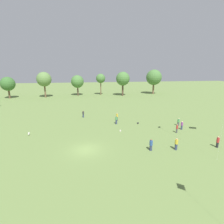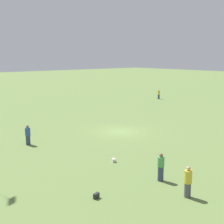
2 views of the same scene
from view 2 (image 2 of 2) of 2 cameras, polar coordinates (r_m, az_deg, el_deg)
ground_plane at (r=32.44m, az=1.49°, el=-3.59°), size 240.00×240.00×0.00m
person_2 at (r=28.50m, az=-15.14°, el=-4.12°), size 0.49×0.49×1.78m
person_3 at (r=20.09m, az=8.91°, el=-9.95°), size 0.59×0.59×1.80m
person_7 at (r=56.96m, az=8.54°, el=3.22°), size 0.58×0.58×1.72m
person_8 at (r=18.20m, az=13.71°, el=-12.33°), size 0.56×0.56×1.80m
picnic_bag_0 at (r=23.43m, az=0.30°, el=-8.81°), size 0.37×0.46×0.25m
picnic_bag_2 at (r=17.87m, az=-2.89°, el=-15.05°), size 0.42×0.28×0.30m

